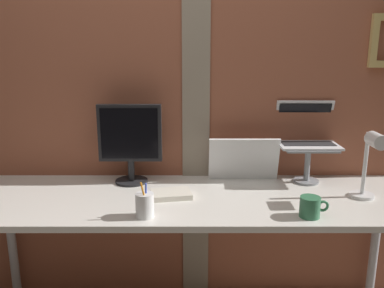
{
  "coord_description": "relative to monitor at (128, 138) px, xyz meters",
  "views": [
    {
      "loc": [
        0.13,
        -1.83,
        1.51
      ],
      "look_at": [
        0.14,
        0.17,
        1.02
      ],
      "focal_mm": 37.47,
      "sensor_mm": 36.0,
      "label": 1
    }
  ],
  "objects": [
    {
      "name": "laptop_stand",
      "position": [
        0.98,
        0.0,
        -0.11
      ],
      "size": [
        0.28,
        0.22,
        0.21
      ],
      "color": "gray",
      "rests_on": "desk"
    },
    {
      "name": "desk",
      "position": [
        0.35,
        -0.22,
        -0.32
      ],
      "size": [
        2.3,
        0.69,
        0.77
      ],
      "color": "silver",
      "rests_on": "ground_plane"
    },
    {
      "name": "paper_clutter_stack",
      "position": [
        0.23,
        -0.22,
        -0.24
      ],
      "size": [
        0.22,
        0.17,
        0.03
      ],
      "primitive_type": "cube",
      "rotation": [
        0.0,
        0.0,
        0.18
      ],
      "color": "silver",
      "rests_on": "desk"
    },
    {
      "name": "whiteboard_panel",
      "position": [
        0.63,
        0.03,
        -0.13
      ],
      "size": [
        0.39,
        0.08,
        0.25
      ],
      "primitive_type": "cube",
      "rotation": [
        0.24,
        0.0,
        0.0
      ],
      "color": "white",
      "rests_on": "desk"
    },
    {
      "name": "desk_lamp",
      "position": [
        1.2,
        -0.28,
        -0.04
      ],
      "size": [
        0.12,
        0.2,
        0.35
      ],
      "color": "white",
      "rests_on": "desk"
    },
    {
      "name": "coffee_mug",
      "position": [
        0.86,
        -0.47,
        -0.21
      ],
      "size": [
        0.13,
        0.09,
        0.09
      ],
      "color": "#33724C",
      "rests_on": "desk"
    },
    {
      "name": "monitor",
      "position": [
        0.0,
        0.0,
        0.0
      ],
      "size": [
        0.35,
        0.18,
        0.44
      ],
      "color": "black",
      "rests_on": "desk"
    },
    {
      "name": "pen_cup",
      "position": [
        0.13,
        -0.47,
        -0.2
      ],
      "size": [
        0.08,
        0.08,
        0.17
      ],
      "color": "white",
      "rests_on": "desk"
    },
    {
      "name": "brick_wall_back",
      "position": [
        0.21,
        0.18,
        0.28
      ],
      "size": [
        3.31,
        0.16,
        2.61
      ],
      "color": "#9E563D",
      "rests_on": "ground_plane"
    },
    {
      "name": "laptop",
      "position": [
        0.98,
        0.08,
        0.02
      ],
      "size": [
        0.32,
        0.29,
        0.24
      ],
      "color": "white",
      "rests_on": "laptop_stand"
    }
  ]
}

